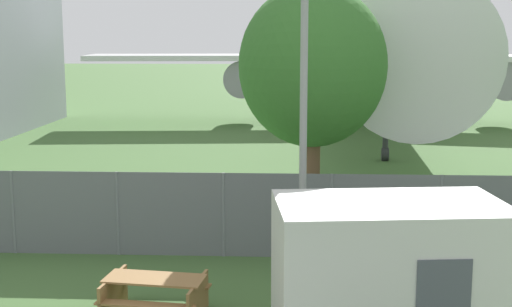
% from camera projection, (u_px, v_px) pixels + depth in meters
% --- Properties ---
extents(perimeter_fence, '(56.07, 0.07, 2.04)m').
position_uv_depth(perimeter_fence, '(224.00, 215.00, 16.91)').
color(perimeter_fence, slate).
rests_on(perimeter_fence, ground).
extents(airplane, '(33.29, 42.03, 14.00)m').
position_uv_depth(airplane, '(373.00, 47.00, 39.56)').
color(airplane, white).
rests_on(airplane, ground).
extents(portable_cabin, '(3.94, 2.62, 2.57)m').
position_uv_depth(portable_cabin, '(389.00, 278.00, 11.76)').
color(portable_cabin, silver).
rests_on(portable_cabin, ground).
extents(picnic_bench_open_grass, '(2.02, 1.62, 0.76)m').
position_uv_depth(picnic_bench_open_grass, '(155.00, 292.00, 13.37)').
color(picnic_bench_open_grass, olive).
rests_on(picnic_bench_open_grass, ground).
extents(tree_behind_benches, '(3.76, 3.76, 6.54)m').
position_uv_depth(tree_behind_benches, '(313.00, 67.00, 18.02)').
color(tree_behind_benches, brown).
rests_on(tree_behind_benches, ground).
extents(light_mast, '(0.44, 0.44, 6.59)m').
position_uv_depth(light_mast, '(304.00, 89.00, 15.06)').
color(light_mast, '#99999E').
rests_on(light_mast, ground).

